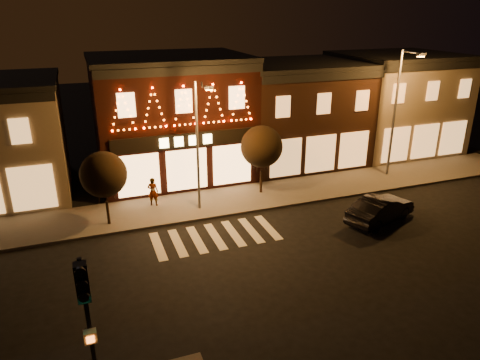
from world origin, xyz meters
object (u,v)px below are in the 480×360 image
traffic_signal_near (86,308)px  pedestrian (153,192)px  streetlamp_mid (199,138)px  dark_sedan (380,209)px

traffic_signal_near → pedestrian: traffic_signal_near is taller
traffic_signal_near → streetlamp_mid: streetlamp_mid is taller
streetlamp_mid → pedestrian: 4.55m
traffic_signal_near → dark_sedan: (15.49, 7.66, -2.89)m
streetlamp_mid → pedestrian: (-2.51, 1.55, -3.46)m
dark_sedan → pedestrian: 13.07m
streetlamp_mid → dark_sedan: 10.79m
traffic_signal_near → streetlamp_mid: (6.48, 12.28, 0.85)m
traffic_signal_near → streetlamp_mid: bearing=61.4°
traffic_signal_near → pedestrian: bearing=73.1°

